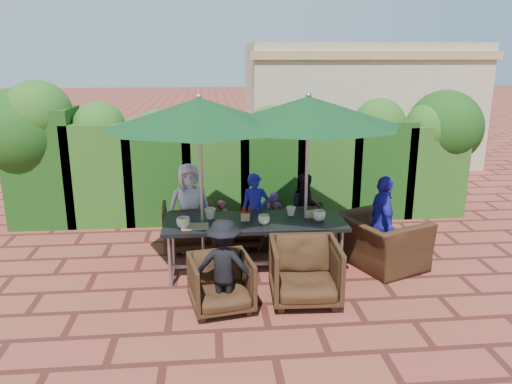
{
  "coord_description": "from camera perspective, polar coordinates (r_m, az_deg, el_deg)",
  "views": [
    {
      "loc": [
        -0.6,
        -6.56,
        2.94
      ],
      "look_at": [
        0.06,
        0.4,
        1.0
      ],
      "focal_mm": 35.0,
      "sensor_mm": 36.0,
      "label": 1
    }
  ],
  "objects": [
    {
      "name": "ground",
      "position": [
        7.21,
        -0.14,
        -8.53
      ],
      "size": [
        80.0,
        80.0,
        0.0
      ],
      "primitive_type": "plane",
      "color": "maroon",
      "rests_on": "ground"
    },
    {
      "name": "dining_table",
      "position": [
        6.82,
        -0.18,
        -3.87
      ],
      "size": [
        2.46,
        0.9,
        0.75
      ],
      "color": "black",
      "rests_on": "ground"
    },
    {
      "name": "umbrella_left",
      "position": [
        6.44,
        -6.5,
        8.93
      ],
      "size": [
        2.39,
        2.39,
        2.46
      ],
      "color": "gray",
      "rests_on": "ground"
    },
    {
      "name": "umbrella_right",
      "position": [
        6.64,
        6.0,
        9.15
      ],
      "size": [
        2.47,
        2.47,
        2.46
      ],
      "color": "gray",
      "rests_on": "ground"
    },
    {
      "name": "chair_far_left",
      "position": [
        7.79,
        -7.71,
        -3.66
      ],
      "size": [
        0.82,
        0.78,
        0.8
      ],
      "primitive_type": "imported",
      "rotation": [
        0.0,
        0.0,
        3.21
      ],
      "color": "black",
      "rests_on": "ground"
    },
    {
      "name": "chair_far_mid",
      "position": [
        7.89,
        -1.68,
        -3.66
      ],
      "size": [
        0.69,
        0.65,
        0.7
      ],
      "primitive_type": "imported",
      "rotation": [
        0.0,
        0.0,
        3.12
      ],
      "color": "black",
      "rests_on": "ground"
    },
    {
      "name": "chair_far_right",
      "position": [
        7.94,
        4.43,
        -3.3
      ],
      "size": [
        0.81,
        0.77,
        0.77
      ],
      "primitive_type": "imported",
      "rotation": [
        0.0,
        0.0,
        3.24
      ],
      "color": "black",
      "rests_on": "ground"
    },
    {
      "name": "chair_near_left",
      "position": [
        5.98,
        -4.03,
        -10.07
      ],
      "size": [
        0.81,
        0.78,
        0.72
      ],
      "primitive_type": "imported",
      "rotation": [
        0.0,
        0.0,
        0.19
      ],
      "color": "black",
      "rests_on": "ground"
    },
    {
      "name": "chair_near_right",
      "position": [
        6.16,
        5.62,
        -8.71
      ],
      "size": [
        0.85,
        0.8,
        0.84
      ],
      "primitive_type": "imported",
      "rotation": [
        0.0,
        0.0,
        -0.04
      ],
      "color": "black",
      "rests_on": "ground"
    },
    {
      "name": "chair_end_right",
      "position": [
        7.3,
        14.17,
        -4.62
      ],
      "size": [
        1.1,
        1.3,
        0.97
      ],
      "primitive_type": "imported",
      "rotation": [
        0.0,
        0.0,
        1.97
      ],
      "color": "black",
      "rests_on": "ground"
    },
    {
      "name": "adult_far_left",
      "position": [
        7.68,
        -7.62,
        -1.73
      ],
      "size": [
        0.74,
        0.54,
        1.36
      ],
      "primitive_type": "imported",
      "rotation": [
        0.0,
        0.0,
        0.22
      ],
      "color": "silver",
      "rests_on": "ground"
    },
    {
      "name": "adult_far_mid",
      "position": [
        7.68,
        -0.1,
        -2.24
      ],
      "size": [
        0.44,
        0.36,
        1.19
      ],
      "primitive_type": "imported",
      "rotation": [
        0.0,
        0.0,
        0.02
      ],
      "color": "#221DA0",
      "rests_on": "ground"
    },
    {
      "name": "adult_far_right",
      "position": [
        7.9,
        5.75,
        -1.99
      ],
      "size": [
        0.57,
        0.38,
        1.14
      ],
      "primitive_type": "imported",
      "rotation": [
        0.0,
        0.0,
        0.08
      ],
      "color": "black",
      "rests_on": "ground"
    },
    {
      "name": "adult_near_left",
      "position": [
        5.86,
        -3.66,
        -8.43
      ],
      "size": [
        0.78,
        0.49,
        1.13
      ],
      "primitive_type": "imported",
      "rotation": [
        0.0,
        0.0,
        2.91
      ],
      "color": "black",
      "rests_on": "ground"
    },
    {
      "name": "adult_end_right",
      "position": [
        7.17,
        14.25,
        -3.45
      ],
      "size": [
        0.41,
        0.79,
        1.33
      ],
      "primitive_type": "imported",
      "rotation": [
        0.0,
        0.0,
        1.55
      ],
      "color": "#221DA0",
      "rests_on": "ground"
    },
    {
      "name": "child_left",
      "position": [
        7.91,
        -3.88,
        -3.52
      ],
      "size": [
        0.31,
        0.27,
        0.73
      ],
      "primitive_type": "imported",
      "rotation": [
        0.0,
        0.0,
        0.26
      ],
      "color": "#E04F6B",
      "rests_on": "ground"
    },
    {
      "name": "child_right",
      "position": [
        7.97,
        2.07,
        -2.97
      ],
      "size": [
        0.34,
        0.3,
        0.83
      ],
      "primitive_type": "imported",
      "rotation": [
        0.0,
        0.0,
        -0.22
      ],
      "color": "#8A479B",
      "rests_on": "ground"
    },
    {
      "name": "pedestrian_a",
      "position": [
        11.26,
        6.08,
        4.36
      ],
      "size": [
        1.53,
        1.01,
        1.55
      ],
      "primitive_type": "imported",
      "rotation": [
        0.0,
        0.0,
        2.76
      ],
      "color": "#247B21",
      "rests_on": "ground"
    },
    {
      "name": "pedestrian_b",
      "position": [
        11.54,
        9.24,
        5.07
      ],
      "size": [
        0.99,
        0.82,
        1.77
      ],
      "primitive_type": "imported",
      "rotation": [
        0.0,
        0.0,
        3.57
      ],
      "color": "#E04F6B",
      "rests_on": "ground"
    },
    {
      "name": "pedestrian_c",
      "position": [
        11.8,
        15.57,
        4.34
      ],
      "size": [
        1.02,
        0.55,
        1.53
      ],
      "primitive_type": "imported",
      "rotation": [
        0.0,
        0.0,
        3.03
      ],
      "color": "#9A9CA3",
      "rests_on": "ground"
    },
    {
      "name": "cup_a",
      "position": [
        6.56,
        -8.3,
        -3.48
      ],
      "size": [
        0.18,
        0.18,
        0.14
      ],
      "primitive_type": "imported",
      "color": "beige",
      "rests_on": "dining_table"
    },
    {
      "name": "cup_b",
      "position": [
        6.88,
        -5.25,
        -2.46
      ],
      "size": [
        0.16,
        0.16,
        0.15
      ],
      "primitive_type": "imported",
      "color": "beige",
      "rests_on": "dining_table"
    },
    {
      "name": "cup_c",
      "position": [
        6.64,
        0.92,
        -3.17
      ],
      "size": [
        0.16,
        0.16,
        0.13
      ],
      "primitive_type": "imported",
      "color": "beige",
      "rests_on": "dining_table"
    },
    {
      "name": "cup_d",
      "position": [
        7.0,
        4.02,
        -2.2
      ],
      "size": [
        0.13,
        0.13,
        0.13
      ],
      "primitive_type": "imported",
      "color": "beige",
      "rests_on": "dining_table"
    },
    {
      "name": "cup_e",
      "position": [
        6.83,
        7.22,
        -2.69
      ],
      "size": [
        0.18,
        0.18,
        0.14
      ],
      "primitive_type": "imported",
      "color": "beige",
      "rests_on": "dining_table"
    },
    {
      "name": "ketchup_bottle",
      "position": [
        6.8,
        -1.41,
        -2.5
      ],
      "size": [
        0.04,
        0.04,
        0.17
      ],
      "primitive_type": "cylinder",
      "color": "#B20C0A",
      "rests_on": "dining_table"
    },
    {
      "name": "sauce_bottle",
      "position": [
        6.87,
        -0.74,
        -2.32
      ],
      "size": [
        0.04,
        0.04,
        0.17
      ],
      "primitive_type": "cylinder",
      "color": "#4C230C",
      "rests_on": "dining_table"
    },
    {
      "name": "serving_tray",
      "position": [
        6.59,
        -6.97,
        -3.94
      ],
      "size": [
        0.35,
        0.25,
        0.02
      ],
      "primitive_type": "cube",
      "color": "#9D794C",
      "rests_on": "dining_table"
    },
    {
      "name": "number_block_left",
      "position": [
        6.77,
        -1.24,
        -2.9
      ],
      "size": [
        0.12,
        0.06,
        0.1
      ],
      "primitive_type": "cube",
      "color": "tan",
      "rests_on": "dining_table"
    },
    {
      "name": "number_block_right",
      "position": [
        6.94,
        6.09,
        -2.54
      ],
      "size": [
        0.12,
        0.06,
        0.1
      ],
      "primitive_type": "cube",
      "color": "tan",
      "rests_on": "dining_table"
    },
    {
      "name": "hedge_wall",
      "position": [
        9.05,
        -3.16,
        4.75
      ],
      "size": [
        9.1,
        1.6,
        2.52
      ],
      "color": "#15330E",
      "rests_on": "ground"
    },
    {
      "name": "building",
      "position": [
        14.22,
        11.56,
        9.86
      ],
      "size": [
        6.2,
        3.08,
        3.2
      ],
      "color": "beige",
      "rests_on": "ground"
    }
  ]
}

